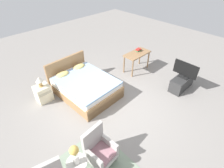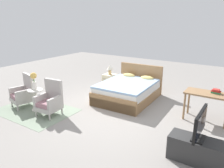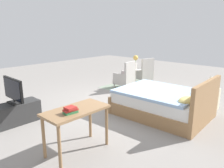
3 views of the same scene
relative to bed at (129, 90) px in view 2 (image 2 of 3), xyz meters
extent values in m
plane|color=gray|center=(0.21, -1.17, -0.30)|extent=(16.00, 16.00, 0.00)
cube|color=gray|center=(-1.73, -2.16, -0.30)|extent=(2.10, 1.50, 0.01)
cube|color=#997047|center=(0.00, -0.05, -0.16)|extent=(1.54, 2.05, 0.28)
cube|color=white|center=(0.00, -0.05, 0.10)|extent=(1.47, 1.97, 0.24)
cube|color=#93B2D6|center=(0.00, -0.13, 0.25)|extent=(1.51, 1.81, 0.06)
cube|color=#997047|center=(-0.03, 0.91, 0.18)|extent=(1.50, 0.13, 0.96)
cube|color=#997047|center=(0.04, -1.02, -0.10)|extent=(1.49, 0.11, 0.40)
ellipsoid|color=#DBC670|center=(-0.35, 0.64, 0.29)|extent=(0.45, 0.30, 0.14)
ellipsoid|color=#DBC670|center=(0.31, 0.66, 0.29)|extent=(0.45, 0.30, 0.14)
cylinder|color=#ADA8A3|center=(-2.56, -2.33, -0.21)|extent=(0.04, 0.04, 0.16)
cylinder|color=#ADA8A3|center=(-2.11, -2.44, -0.21)|extent=(0.04, 0.04, 0.16)
cylinder|color=#ADA8A3|center=(-2.45, -1.88, -0.21)|extent=(0.04, 0.04, 0.16)
cylinder|color=#ADA8A3|center=(-2.00, -2.00, -0.21)|extent=(0.04, 0.04, 0.16)
cube|color=#ADA8A3|center=(-2.28, -2.16, -0.07)|extent=(0.66, 0.66, 0.12)
cube|color=gray|center=(-2.28, -2.16, 0.04)|extent=(0.60, 0.60, 0.10)
cube|color=#ADA8A3|center=(-2.22, -1.94, 0.31)|extent=(0.54, 0.21, 0.64)
cube|color=#ADA8A3|center=(-2.51, -2.10, 0.12)|extent=(0.19, 0.51, 0.26)
cube|color=#ADA8A3|center=(-2.05, -2.22, 0.12)|extent=(0.19, 0.51, 0.26)
cylinder|color=#ADA8A3|center=(-1.38, -2.41, -0.21)|extent=(0.04, 0.04, 0.16)
cylinder|color=#ADA8A3|center=(-0.92, -2.37, -0.21)|extent=(0.04, 0.04, 0.16)
cylinder|color=#ADA8A3|center=(-1.42, -1.95, -0.21)|extent=(0.04, 0.04, 0.16)
cylinder|color=#ADA8A3|center=(-0.96, -1.91, -0.21)|extent=(0.04, 0.04, 0.16)
cube|color=#ADA8A3|center=(-1.17, -2.16, -0.07)|extent=(0.58, 0.58, 0.12)
cube|color=gray|center=(-1.17, -2.16, 0.04)|extent=(0.54, 0.54, 0.10)
cube|color=#ADA8A3|center=(-1.19, -1.93, 0.31)|extent=(0.54, 0.13, 0.64)
cube|color=#ADA8A3|center=(-1.41, -2.18, 0.12)|extent=(0.11, 0.52, 0.26)
cube|color=#ADA8A3|center=(-0.94, -2.14, 0.12)|extent=(0.11, 0.52, 0.26)
cylinder|color=beige|center=(-1.73, -2.12, -0.29)|extent=(0.28, 0.28, 0.03)
cylinder|color=beige|center=(-1.73, -2.12, 0.00)|extent=(0.06, 0.06, 0.55)
cylinder|color=beige|center=(-1.73, -2.12, 0.29)|extent=(0.40, 0.40, 0.02)
cylinder|color=silver|center=(-1.73, -2.12, 0.41)|extent=(0.11, 0.11, 0.22)
cylinder|color=#477538|center=(-1.73, -2.12, 0.57)|extent=(0.02, 0.02, 0.10)
sphere|color=#E0B251|center=(-1.73, -2.12, 0.69)|extent=(0.17, 0.17, 0.17)
cube|color=beige|center=(-1.11, 0.61, -0.04)|extent=(0.44, 0.40, 0.53)
cube|color=#B3AB8E|center=(-1.11, 0.41, 0.07)|extent=(0.37, 0.01, 0.09)
cylinder|color=tan|center=(-1.11, 0.61, 0.24)|extent=(0.13, 0.13, 0.02)
ellipsoid|color=tan|center=(-1.11, 0.61, 0.33)|extent=(0.11, 0.11, 0.16)
cone|color=silver|center=(-1.11, 0.61, 0.48)|extent=(0.22, 0.22, 0.15)
cube|color=#2D2D2D|center=(2.50, -2.06, -0.08)|extent=(0.96, 0.40, 0.44)
cube|color=black|center=(2.50, -2.06, 0.16)|extent=(0.20, 0.32, 0.03)
cylinder|color=black|center=(2.50, -2.06, 0.20)|extent=(0.04, 0.04, 0.05)
cube|color=black|center=(2.50, -2.06, 0.45)|extent=(0.05, 0.78, 0.45)
cube|color=black|center=(2.52, -2.06, 0.45)|extent=(0.01, 0.73, 0.41)
cylinder|color=#8E6B47|center=(1.83, -0.46, 0.04)|extent=(0.05, 0.05, 0.68)
cylinder|color=#8E6B47|center=(1.83, -0.04, 0.04)|extent=(0.05, 0.05, 0.68)
cube|color=#8E6B47|center=(2.30, -0.25, 0.40)|extent=(1.04, 0.52, 0.04)
cube|color=#337A47|center=(2.46, -0.17, 0.44)|extent=(0.21, 0.14, 0.04)
cube|color=#AD2823|center=(2.46, -0.17, 0.48)|extent=(0.22, 0.13, 0.02)
cube|color=#AD2823|center=(2.46, -0.17, 0.51)|extent=(0.15, 0.14, 0.04)
camera|label=1|loc=(-2.44, -3.80, 3.42)|focal=28.00mm
camera|label=2|loc=(3.07, -5.66, 2.15)|focal=35.00mm
camera|label=3|loc=(4.27, 2.35, 1.64)|focal=35.00mm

